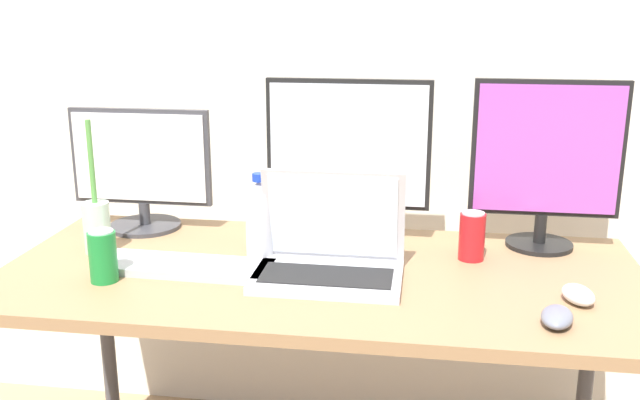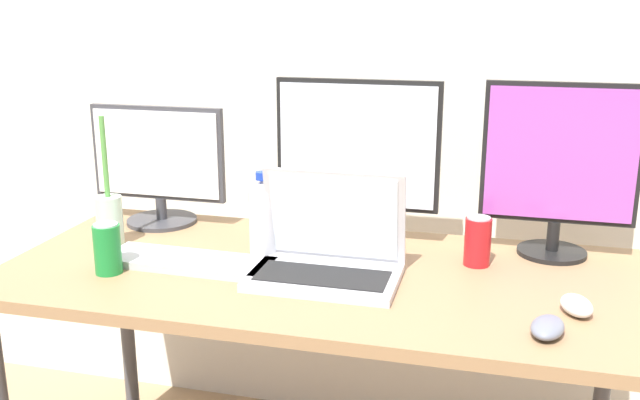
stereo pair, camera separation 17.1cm
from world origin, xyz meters
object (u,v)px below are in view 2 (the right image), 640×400
object	(u,v)px
keyboard_main	(189,262)
bamboo_vase	(110,217)
monitor_left	(158,165)
laptop_silver	(328,253)
soda_can_by_laptop	(107,249)
mouse_by_keyboard	(548,327)
work_desk	(320,294)
monitor_center	(357,156)
mouse_by_laptop	(577,305)
water_bottle	(263,220)
monitor_right	(560,165)
soda_can_near_keyboard	(478,241)

from	to	relation	value
keyboard_main	bamboo_vase	size ratio (longest dim) A/B	1.21
monitor_left	keyboard_main	world-z (taller)	monitor_left
laptop_silver	soda_can_by_laptop	bearing A→B (deg)	-167.73
keyboard_main	mouse_by_keyboard	xyz separation A→B (m)	(0.86, -0.18, 0.01)
work_desk	laptop_silver	distance (m)	0.13
laptop_silver	mouse_by_keyboard	xyz separation A→B (m)	(0.50, -0.20, -0.04)
monitor_center	laptop_silver	size ratio (longest dim) A/B	1.27
monitor_left	laptop_silver	xyz separation A→B (m)	(0.59, -0.29, -0.12)
monitor_left	bamboo_vase	distance (m)	0.24
mouse_by_keyboard	bamboo_vase	bearing A→B (deg)	178.95
keyboard_main	mouse_by_laptop	xyz separation A→B (m)	(0.92, -0.06, 0.01)
work_desk	mouse_by_keyboard	bearing A→B (deg)	-23.69
laptop_silver	keyboard_main	bearing A→B (deg)	-176.93
soda_can_by_laptop	laptop_silver	bearing A→B (deg)	12.27
mouse_by_laptop	water_bottle	distance (m)	0.77
bamboo_vase	work_desk	bearing A→B (deg)	-3.91
laptop_silver	keyboard_main	size ratio (longest dim) A/B	0.82
monitor_right	mouse_by_laptop	distance (m)	0.44
work_desk	soda_can_by_laptop	xyz separation A→B (m)	(-0.50, -0.15, 0.13)
keyboard_main	water_bottle	distance (m)	0.21
water_bottle	monitor_center	bearing A→B (deg)	45.97
monitor_left	soda_can_by_laptop	distance (m)	0.43
monitor_right	bamboo_vase	world-z (taller)	monitor_right
monitor_center	keyboard_main	size ratio (longest dim) A/B	1.04
monitor_right	monitor_left	bearing A→B (deg)	-179.86
monitor_right	water_bottle	xyz separation A→B (m)	(-0.72, -0.22, -0.14)
mouse_by_laptop	soda_can_near_keyboard	world-z (taller)	soda_can_near_keyboard
work_desk	keyboard_main	world-z (taller)	keyboard_main
monitor_center	monitor_right	bearing A→B (deg)	1.70
monitor_center	bamboo_vase	world-z (taller)	monitor_center
mouse_by_laptop	bamboo_vase	bearing A→B (deg)	153.59
monitor_center	mouse_by_keyboard	xyz separation A→B (m)	(0.49, -0.48, -0.22)
bamboo_vase	mouse_by_keyboard	bearing A→B (deg)	-13.59
monitor_left	mouse_by_laptop	world-z (taller)	monitor_left
laptop_silver	soda_can_near_keyboard	world-z (taller)	laptop_silver
work_desk	water_bottle	xyz separation A→B (m)	(-0.16, 0.04, 0.17)
monitor_center	mouse_by_keyboard	size ratio (longest dim) A/B	4.12
monitor_left	monitor_center	bearing A→B (deg)	-1.22
water_bottle	soda_can_near_keyboard	size ratio (longest dim) A/B	1.83
keyboard_main	soda_can_by_laptop	size ratio (longest dim) A/B	3.40
mouse_by_keyboard	water_bottle	size ratio (longest dim) A/B	0.47
monitor_left	laptop_silver	bearing A→B (deg)	-26.49
laptop_silver	soda_can_by_laptop	world-z (taller)	laptop_silver
monitor_right	soda_can_by_laptop	size ratio (longest dim) A/B	3.57
mouse_by_laptop	bamboo_vase	xyz separation A→B (m)	(-1.19, 0.15, 0.06)
mouse_by_laptop	water_bottle	xyz separation A→B (m)	(-0.75, 0.15, 0.09)
laptop_silver	soda_can_near_keyboard	size ratio (longest dim) A/B	2.78
work_desk	monitor_right	bearing A→B (deg)	24.98
monitor_center	bamboo_vase	bearing A→B (deg)	-162.24
monitor_center	water_bottle	size ratio (longest dim) A/B	1.93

